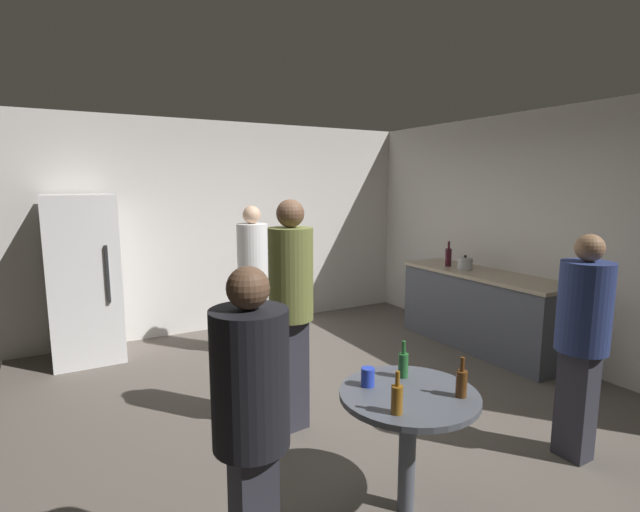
{
  "coord_description": "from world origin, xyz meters",
  "views": [
    {
      "loc": [
        -1.98,
        -3.36,
        1.92
      ],
      "look_at": [
        0.11,
        0.34,
        1.26
      ],
      "focal_mm": 26.41,
      "sensor_mm": 36.0,
      "label": 1
    }
  ],
  "objects_px": {
    "plastic_cup_blue": "(368,377)",
    "person_in_navy_shirt": "(582,331)",
    "beer_bottle_brown": "(461,382)",
    "person_in_white_shirt": "(253,269)",
    "beer_bottle_amber": "(397,398)",
    "refrigerator": "(84,279)",
    "foreground_table": "(408,409)",
    "wine_bottle_on_counter": "(448,257)",
    "beer_bottle_green": "(403,364)",
    "person_in_olive_shirt": "(291,297)",
    "kettle": "(465,263)",
    "person_in_black_shirt": "(251,415)"
  },
  "relations": [
    {
      "from": "plastic_cup_blue",
      "to": "person_in_navy_shirt",
      "type": "distance_m",
      "value": 1.58
    },
    {
      "from": "beer_bottle_brown",
      "to": "person_in_white_shirt",
      "type": "relative_size",
      "value": 0.14
    },
    {
      "from": "beer_bottle_amber",
      "to": "person_in_white_shirt",
      "type": "bearing_deg",
      "value": 82.64
    },
    {
      "from": "refrigerator",
      "to": "person_in_white_shirt",
      "type": "bearing_deg",
      "value": -24.37
    },
    {
      "from": "foreground_table",
      "to": "person_in_navy_shirt",
      "type": "height_order",
      "value": "person_in_navy_shirt"
    },
    {
      "from": "foreground_table",
      "to": "plastic_cup_blue",
      "type": "bearing_deg",
      "value": 130.14
    },
    {
      "from": "wine_bottle_on_counter",
      "to": "person_in_white_shirt",
      "type": "distance_m",
      "value": 2.41
    },
    {
      "from": "beer_bottle_brown",
      "to": "beer_bottle_green",
      "type": "relative_size",
      "value": 1.0
    },
    {
      "from": "plastic_cup_blue",
      "to": "person_in_olive_shirt",
      "type": "relative_size",
      "value": 0.06
    },
    {
      "from": "beer_bottle_brown",
      "to": "beer_bottle_green",
      "type": "xyz_separation_m",
      "value": [
        -0.11,
        0.37,
        0.0
      ]
    },
    {
      "from": "beer_bottle_green",
      "to": "person_in_olive_shirt",
      "type": "relative_size",
      "value": 0.13
    },
    {
      "from": "kettle",
      "to": "plastic_cup_blue",
      "type": "distance_m",
      "value": 3.24
    },
    {
      "from": "wine_bottle_on_counter",
      "to": "beer_bottle_green",
      "type": "relative_size",
      "value": 1.35
    },
    {
      "from": "beer_bottle_brown",
      "to": "beer_bottle_green",
      "type": "bearing_deg",
      "value": 106.5
    },
    {
      "from": "wine_bottle_on_counter",
      "to": "beer_bottle_green",
      "type": "xyz_separation_m",
      "value": [
        -2.4,
        -2.07,
        -0.2
      ]
    },
    {
      "from": "plastic_cup_blue",
      "to": "person_in_black_shirt",
      "type": "height_order",
      "value": "person_in_black_shirt"
    },
    {
      "from": "beer_bottle_amber",
      "to": "beer_bottle_brown",
      "type": "bearing_deg",
      "value": -2.9
    },
    {
      "from": "beer_bottle_amber",
      "to": "beer_bottle_brown",
      "type": "relative_size",
      "value": 1.0
    },
    {
      "from": "beer_bottle_brown",
      "to": "plastic_cup_blue",
      "type": "distance_m",
      "value": 0.53
    },
    {
      "from": "kettle",
      "to": "person_in_black_shirt",
      "type": "distance_m",
      "value": 4.13
    },
    {
      "from": "refrigerator",
      "to": "plastic_cup_blue",
      "type": "distance_m",
      "value": 3.66
    },
    {
      "from": "person_in_white_shirt",
      "to": "kettle",
      "type": "bearing_deg",
      "value": 62.74
    },
    {
      "from": "plastic_cup_blue",
      "to": "person_in_navy_shirt",
      "type": "xyz_separation_m",
      "value": [
        1.54,
        -0.34,
        0.13
      ]
    },
    {
      "from": "refrigerator",
      "to": "beer_bottle_green",
      "type": "bearing_deg",
      "value": -65.14
    },
    {
      "from": "beer_bottle_brown",
      "to": "person_in_navy_shirt",
      "type": "xyz_separation_m",
      "value": [
        1.17,
        0.04,
        0.11
      ]
    },
    {
      "from": "beer_bottle_green",
      "to": "plastic_cup_blue",
      "type": "xyz_separation_m",
      "value": [
        -0.26,
        0.0,
        -0.03
      ]
    },
    {
      "from": "person_in_olive_shirt",
      "to": "plastic_cup_blue",
      "type": "bearing_deg",
      "value": -5.69
    },
    {
      "from": "plastic_cup_blue",
      "to": "kettle",
      "type": "bearing_deg",
      "value": 34.06
    },
    {
      "from": "kettle",
      "to": "refrigerator",
      "type": "bearing_deg",
      "value": 158.11
    },
    {
      "from": "person_in_black_shirt",
      "to": "person_in_olive_shirt",
      "type": "height_order",
      "value": "person_in_olive_shirt"
    },
    {
      "from": "refrigerator",
      "to": "beer_bottle_amber",
      "type": "xyz_separation_m",
      "value": [
        1.26,
        -3.77,
        -0.08
      ]
    },
    {
      "from": "foreground_table",
      "to": "person_in_olive_shirt",
      "type": "xyz_separation_m",
      "value": [
        -0.17,
        1.18,
        0.43
      ]
    },
    {
      "from": "refrigerator",
      "to": "wine_bottle_on_counter",
      "type": "bearing_deg",
      "value": -18.62
    },
    {
      "from": "refrigerator",
      "to": "kettle",
      "type": "distance_m",
      "value": 4.31
    },
    {
      "from": "kettle",
      "to": "person_in_black_shirt",
      "type": "xyz_separation_m",
      "value": [
        -3.53,
        -2.14,
        -0.05
      ]
    },
    {
      "from": "person_in_white_shirt",
      "to": "wine_bottle_on_counter",
      "type": "bearing_deg",
      "value": 68.53
    },
    {
      "from": "beer_bottle_amber",
      "to": "foreground_table",
      "type": "bearing_deg",
      "value": 36.67
    },
    {
      "from": "beer_bottle_green",
      "to": "person_in_white_shirt",
      "type": "distance_m",
      "value": 2.68
    },
    {
      "from": "foreground_table",
      "to": "plastic_cup_blue",
      "type": "height_order",
      "value": "plastic_cup_blue"
    },
    {
      "from": "plastic_cup_blue",
      "to": "person_in_white_shirt",
      "type": "xyz_separation_m",
      "value": [
        0.33,
        2.67,
        0.19
      ]
    },
    {
      "from": "beer_bottle_brown",
      "to": "wine_bottle_on_counter",
      "type": "bearing_deg",
      "value": 46.88
    },
    {
      "from": "beer_bottle_brown",
      "to": "person_in_olive_shirt",
      "type": "distance_m",
      "value": 1.45
    },
    {
      "from": "person_in_navy_shirt",
      "to": "foreground_table",
      "type": "bearing_deg",
      "value": -7.76
    },
    {
      "from": "kettle",
      "to": "beer_bottle_green",
      "type": "height_order",
      "value": "kettle"
    },
    {
      "from": "wine_bottle_on_counter",
      "to": "person_in_white_shirt",
      "type": "xyz_separation_m",
      "value": [
        -2.34,
        0.6,
        -0.04
      ]
    },
    {
      "from": "beer_bottle_amber",
      "to": "person_in_olive_shirt",
      "type": "height_order",
      "value": "person_in_olive_shirt"
    },
    {
      "from": "refrigerator",
      "to": "beer_bottle_brown",
      "type": "xyz_separation_m",
      "value": [
        1.69,
        -3.79,
        -0.08
      ]
    },
    {
      "from": "beer_bottle_green",
      "to": "person_in_navy_shirt",
      "type": "xyz_separation_m",
      "value": [
        1.28,
        -0.34,
        0.11
      ]
    },
    {
      "from": "plastic_cup_blue",
      "to": "beer_bottle_amber",
      "type": "bearing_deg",
      "value": -100.2
    },
    {
      "from": "kettle",
      "to": "person_in_olive_shirt",
      "type": "bearing_deg",
      "value": -163.22
    }
  ]
}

